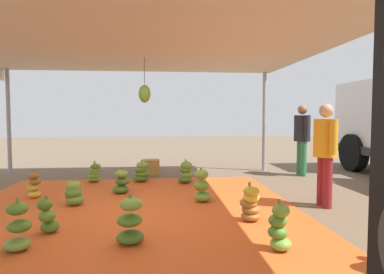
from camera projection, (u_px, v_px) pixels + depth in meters
The scene contains 18 objects.
ground_plane at pixel (318, 208), 5.43m from camera, with size 40.00×40.00×0.00m, color brown.
tarp_orange at pixel (129, 213), 5.14m from camera, with size 5.64×5.31×0.01m, color #E05B23.
tent_canopy at pixel (121, 37), 4.98m from camera, with size 8.00×7.00×2.72m.
banana_bunch_0 at pixel (94, 173), 7.54m from camera, with size 0.38×0.38×0.47m.
banana_bunch_1 at pixel (34, 186), 6.07m from camera, with size 0.32×0.31×0.52m.
banana_bunch_2 at pixel (202, 187), 5.78m from camera, with size 0.40×0.40×0.59m.
banana_bunch_3 at pixel (74, 193), 5.58m from camera, with size 0.41×0.41×0.44m.
banana_bunch_4 at pixel (186, 173), 7.44m from camera, with size 0.44×0.45×0.52m.
banana_bunch_5 at pixel (130, 223), 3.87m from camera, with size 0.43×0.43×0.58m.
banana_bunch_6 at pixel (250, 205), 4.71m from camera, with size 0.37×0.38×0.55m.
banana_bunch_7 at pixel (48, 217), 4.23m from camera, with size 0.30×0.29×0.48m.
banana_bunch_8 at pixel (18, 229), 3.68m from camera, with size 0.37×0.37×0.57m.
banana_bunch_9 at pixel (121, 182), 6.43m from camera, with size 0.44×0.45×0.49m.
banana_bunch_10 at pixel (142, 172), 7.59m from camera, with size 0.44×0.47×0.49m.
banana_bunch_12 at pixel (279, 229), 3.68m from camera, with size 0.32×0.30×0.56m.
worker_0 at pixel (325, 147), 5.46m from camera, with size 0.61×0.37×1.67m.
worker_1 at pixel (302, 134), 8.39m from camera, with size 0.64×0.39×1.75m.
crate_0 at pixel (151, 167), 8.58m from camera, with size 0.38×0.42×0.38m, color #B78947.
Camera 1 is at (5.13, 0.47, 1.46)m, focal length 31.71 mm.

